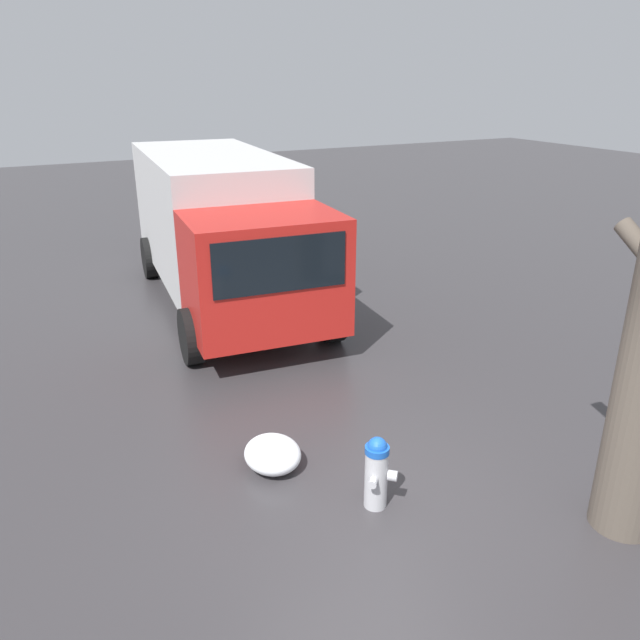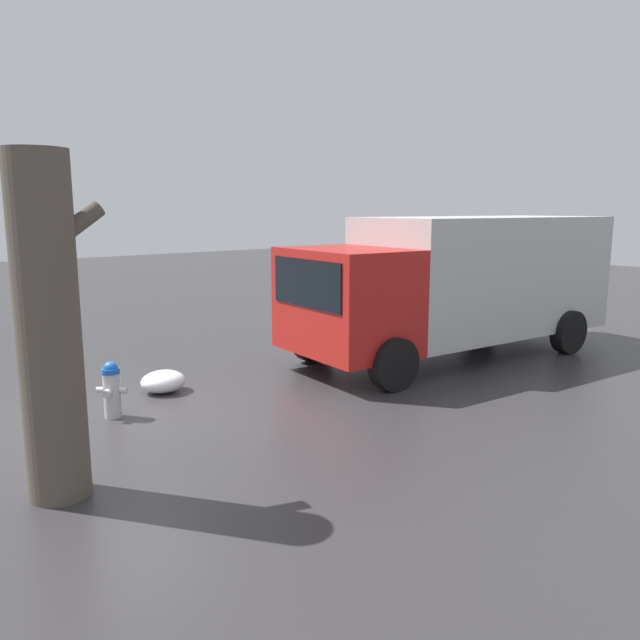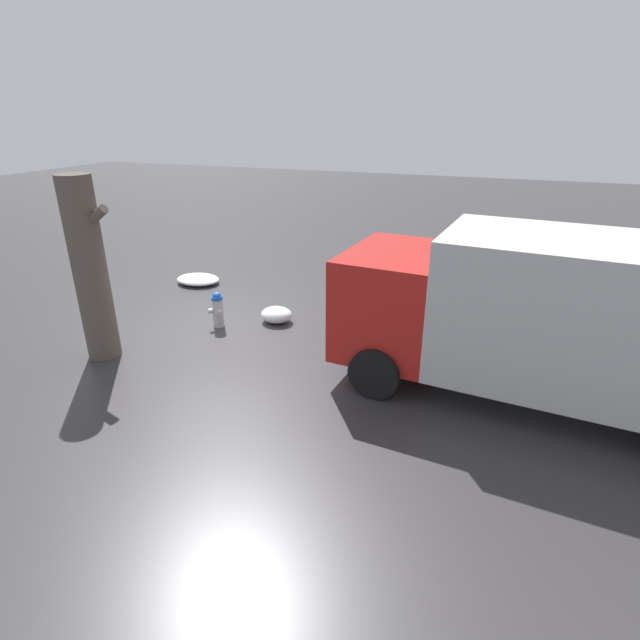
# 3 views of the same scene
# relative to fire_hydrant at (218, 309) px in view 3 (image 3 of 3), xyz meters

# --- Properties ---
(ground_plane) EXTENTS (60.00, 60.00, 0.00)m
(ground_plane) POSITION_rel_fire_hydrant_xyz_m (0.00, 0.00, -0.43)
(ground_plane) COLOR #333033
(fire_hydrant) EXTENTS (0.38, 0.38, 0.83)m
(fire_hydrant) POSITION_rel_fire_hydrant_xyz_m (0.00, 0.00, 0.00)
(fire_hydrant) COLOR #B7B7BC
(fire_hydrant) RESTS_ON ground_plane
(tree_trunk) EXTENTS (0.95, 0.63, 3.56)m
(tree_trunk) POSITION_rel_fire_hydrant_xyz_m (-1.39, -2.07, 1.37)
(tree_trunk) COLOR brown
(tree_trunk) RESTS_ON ground_plane
(delivery_truck) EXTENTS (7.29, 3.19, 2.81)m
(delivery_truck) POSITION_rel_fire_hydrant_xyz_m (6.96, -0.74, 1.13)
(delivery_truck) COLOR red
(delivery_truck) RESTS_ON ground_plane
(snow_pile_by_hydrant) EXTENTS (0.73, 0.65, 0.36)m
(snow_pile_by_hydrant) POSITION_rel_fire_hydrant_xyz_m (1.13, 0.70, -0.25)
(snow_pile_by_hydrant) COLOR white
(snow_pile_by_hydrant) RESTS_ON ground_plane
(snow_pile_curbside) EXTENTS (1.25, 0.98, 0.24)m
(snow_pile_curbside) POSITION_rel_fire_hydrant_xyz_m (-2.16, 2.45, -0.31)
(snow_pile_curbside) COLOR white
(snow_pile_curbside) RESTS_ON ground_plane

